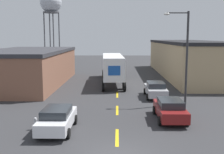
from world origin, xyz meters
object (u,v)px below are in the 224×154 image
object	(u,v)px
parked_car_right_near	(170,109)
parked_car_left_near	(57,119)
water_tower	(51,3)
semi_truck	(112,66)
fire_hydrant	(35,123)
street_lamp	(184,52)
parked_car_right_mid	(156,89)

from	to	relation	value
parked_car_right_near	parked_car_left_near	size ratio (longest dim) A/B	1.00
parked_car_right_near	water_tower	distance (m)	54.45
parked_car_right_near	parked_car_left_near	xyz separation A→B (m)	(-7.81, -2.62, 0.00)
semi_truck	fire_hydrant	xyz separation A→B (m)	(-4.74, -19.48, -1.90)
water_tower	street_lamp	bearing A→B (deg)	-63.22
parked_car_left_near	fire_hydrant	xyz separation A→B (m)	(-1.51, 0.22, -0.41)
parked_car_right_mid	water_tower	size ratio (longest dim) A/B	0.28
street_lamp	parked_car_left_near	bearing A→B (deg)	-142.22
street_lamp	fire_hydrant	xyz separation A→B (m)	(-11.43, -7.46, -4.39)
semi_truck	parked_car_right_near	size ratio (longest dim) A/B	3.00
parked_car_right_near	fire_hydrant	bearing A→B (deg)	-165.59
semi_truck	parked_car_left_near	xyz separation A→B (m)	(-3.22, -19.71, -1.49)
parked_car_right_near	parked_car_left_near	bearing A→B (deg)	-161.45
parked_car_right_near	water_tower	xyz separation A→B (m)	(-20.00, 48.86, 13.31)
water_tower	street_lamp	xyz separation A→B (m)	(22.10, -43.80, -9.33)
parked_car_right_near	street_lamp	size ratio (longest dim) A/B	0.56
parked_car_right_near	street_lamp	xyz separation A→B (m)	(2.10, 5.06, 3.98)
parked_car_left_near	water_tower	size ratio (longest dim) A/B	0.28
semi_truck	parked_car_right_near	distance (m)	17.76
parked_car_right_near	parked_car_left_near	world-z (taller)	same
semi_truck	parked_car_left_near	size ratio (longest dim) A/B	3.00
parked_car_right_mid	parked_car_left_near	size ratio (longest dim) A/B	1.00
semi_truck	water_tower	world-z (taller)	water_tower
semi_truck	street_lamp	size ratio (longest dim) A/B	1.69
water_tower	parked_car_right_near	bearing A→B (deg)	-67.74
parked_car_right_near	water_tower	bearing A→B (deg)	112.26
semi_truck	parked_car_right_mid	bearing A→B (deg)	-66.22
parked_car_right_near	street_lamp	bearing A→B (deg)	67.46
semi_truck	parked_car_right_near	xyz separation A→B (m)	(4.59, -17.09, -1.49)
parked_car_right_mid	semi_truck	bearing A→B (deg)	116.61
semi_truck	street_lamp	world-z (taller)	street_lamp
parked_car_right_near	fire_hydrant	distance (m)	9.64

